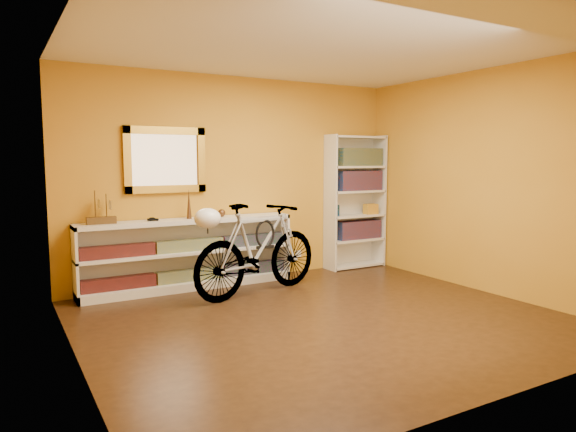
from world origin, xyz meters
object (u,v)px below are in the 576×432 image
bicycle (258,249)px  helmet (208,218)px  bookcase (355,202)px  console_unit (189,254)px

bicycle → helmet: size_ratio=6.39×
bicycle → helmet: bearing=90.0°
bookcase → helmet: size_ratio=6.67×
helmet → console_unit: bearing=85.0°
bicycle → helmet: 0.81m
console_unit → bicycle: (0.60, -0.65, 0.11)m
console_unit → bicycle: bearing=-47.1°
console_unit → helmet: (-0.07, -0.82, 0.52)m
helmet → bicycle: bearing=13.9°
console_unit → bookcase: bookcase is taller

